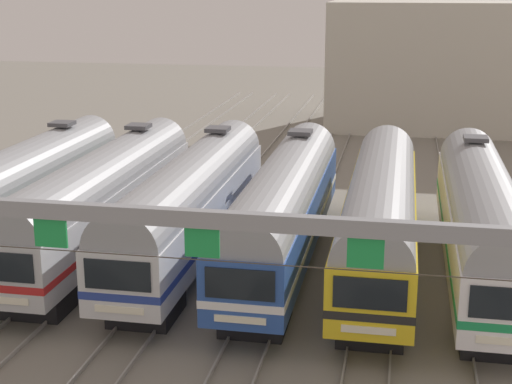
{
  "coord_description": "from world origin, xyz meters",
  "views": [
    {
      "loc": [
        6.87,
        -31.34,
        11.99
      ],
      "look_at": [
        0.5,
        1.75,
        2.76
      ],
      "focal_mm": 54.17,
      "sensor_mm": 36.0,
      "label": 1
    }
  ],
  "objects": [
    {
      "name": "maintenance_building",
      "position": [
        12.81,
        35.07,
        5.2
      ],
      "size": [
        24.43,
        10.0,
        10.39
      ],
      "primitive_type": "cube",
      "color": "beige",
      "rests_on": "ground"
    },
    {
      "name": "catenary_gantry",
      "position": [
        -0.0,
        -13.5,
        5.35
      ],
      "size": [
        25.72,
        0.44,
        6.97
      ],
      "color": "gray",
      "rests_on": "ground"
    },
    {
      "name": "commuter_train_yellow",
      "position": [
        6.15,
        -0.01,
        2.69
      ],
      "size": [
        2.88,
        18.06,
        4.77
      ],
      "color": "gold",
      "rests_on": "ground"
    },
    {
      "name": "commuter_train_stainless",
      "position": [
        -6.15,
        -0.0,
        2.69
      ],
      "size": [
        2.88,
        18.06,
        5.05
      ],
      "color": "#B2B5BA",
      "rests_on": "ground"
    },
    {
      "name": "commuter_train_white",
      "position": [
        10.24,
        -0.0,
        2.69
      ],
      "size": [
        2.88,
        18.06,
        5.05
      ],
      "color": "white",
      "rests_on": "ground"
    },
    {
      "name": "commuter_train_blue",
      "position": [
        2.05,
        -0.0,
        2.69
      ],
      "size": [
        2.88,
        18.06,
        5.05
      ],
      "color": "#284C9E",
      "rests_on": "ground"
    },
    {
      "name": "commuter_train_silver",
      "position": [
        -2.05,
        -0.0,
        2.69
      ],
      "size": [
        2.88,
        18.06,
        5.05
      ],
      "color": "silver",
      "rests_on": "ground"
    },
    {
      "name": "ground_plane",
      "position": [
        0.0,
        0.0,
        0.0
      ],
      "size": [
        160.0,
        160.0,
        0.0
      ],
      "primitive_type": "plane",
      "color": "gray"
    },
    {
      "name": "commuter_train_green",
      "position": [
        -10.24,
        -0.0,
        2.69
      ],
      "size": [
        2.88,
        18.06,
        5.05
      ],
      "color": "#236B42",
      "rests_on": "ground"
    },
    {
      "name": "track_bed",
      "position": [
        0.0,
        17.0,
        0.07
      ],
      "size": [
        21.99,
        70.0,
        0.15
      ],
      "color": "gray",
      "rests_on": "ground"
    }
  ]
}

